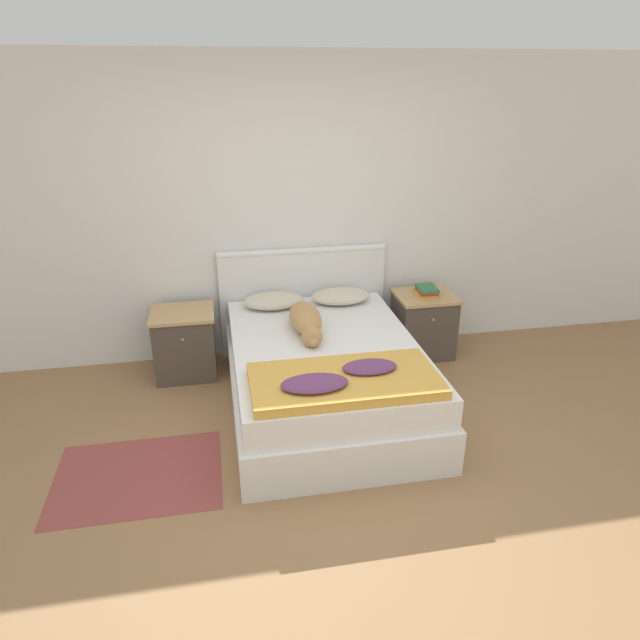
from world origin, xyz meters
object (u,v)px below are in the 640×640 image
(pillow_left, at_px, (274,301))
(nightstand_left, at_px, (185,343))
(nightstand_right, at_px, (423,324))
(pillow_right, at_px, (341,296))
(book_stack, at_px, (426,291))
(dog, at_px, (306,321))
(bed, at_px, (325,376))

(pillow_left, bearing_deg, nightstand_left, -177.56)
(nightstand_right, distance_m, pillow_right, 0.82)
(nightstand_left, height_order, pillow_left, pillow_left)
(nightstand_right, relative_size, book_stack, 2.44)
(book_stack, bearing_deg, dog, -156.84)
(pillow_right, bearing_deg, bed, -110.68)
(pillow_left, bearing_deg, dog, -70.86)
(pillow_right, relative_size, book_stack, 2.17)
(nightstand_left, height_order, book_stack, book_stack)
(bed, height_order, book_stack, book_stack)
(nightstand_left, xyz_separation_m, pillow_left, (0.76, 0.03, 0.31))
(book_stack, bearing_deg, bed, -145.37)
(book_stack, bearing_deg, nightstand_right, 91.08)
(bed, xyz_separation_m, nightstand_right, (1.05, 0.74, 0.02))
(pillow_right, xyz_separation_m, book_stack, (0.76, -0.04, 0.01))
(pillow_left, height_order, dog, dog)
(bed, relative_size, book_stack, 8.39)
(nightstand_right, height_order, book_stack, book_stack)
(nightstand_left, relative_size, nightstand_right, 1.00)
(bed, distance_m, dog, 0.44)
(nightstand_right, xyz_separation_m, book_stack, (0.00, -0.01, 0.32))
(bed, height_order, pillow_left, pillow_left)
(bed, distance_m, nightstand_right, 1.28)
(nightstand_right, bearing_deg, book_stack, -88.92)
(bed, relative_size, nightstand_right, 3.44)
(dog, xyz_separation_m, book_stack, (1.16, 0.49, -0.02))
(nightstand_left, bearing_deg, pillow_left, 2.44)
(pillow_right, xyz_separation_m, dog, (-0.39, -0.54, 0.03))
(book_stack, bearing_deg, nightstand_left, 179.67)
(nightstand_left, bearing_deg, pillow_right, 1.38)
(nightstand_right, distance_m, dog, 1.31)
(bed, distance_m, book_stack, 1.32)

